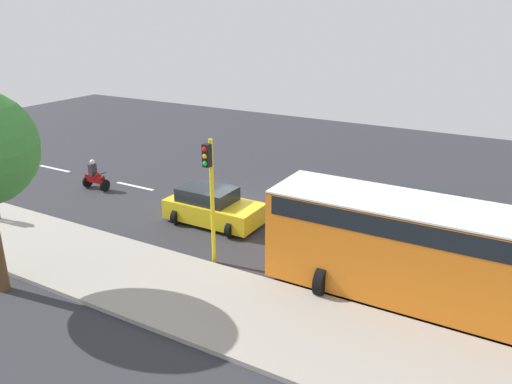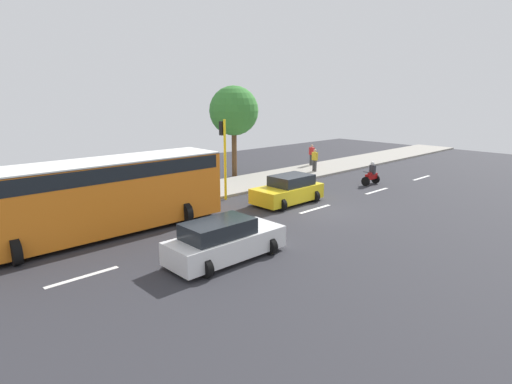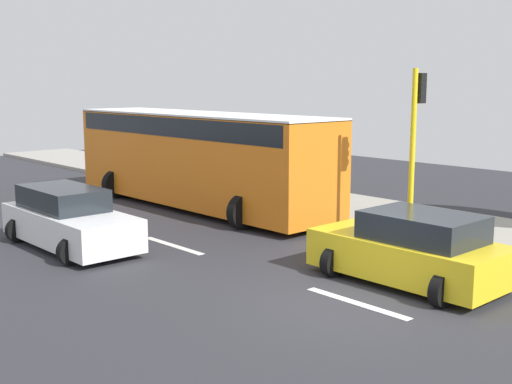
% 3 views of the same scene
% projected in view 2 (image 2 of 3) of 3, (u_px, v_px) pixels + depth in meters
% --- Properties ---
extents(ground_plane, '(40.00, 60.00, 0.10)m').
position_uv_depth(ground_plane, '(315.00, 210.00, 21.58)').
color(ground_plane, '#2D2D33').
extents(sidewalk, '(4.00, 60.00, 0.15)m').
position_uv_depth(sidewalk, '(229.00, 186.00, 26.52)').
color(sidewalk, '#9E998E').
rests_on(sidewalk, ground).
extents(lane_stripe_far_north, '(0.20, 2.40, 0.01)m').
position_uv_depth(lane_stripe_far_north, '(422.00, 178.00, 29.57)').
color(lane_stripe_far_north, white).
rests_on(lane_stripe_far_north, ground).
extents(lane_stripe_north, '(0.20, 2.40, 0.01)m').
position_uv_depth(lane_stripe_north, '(377.00, 191.00, 25.57)').
color(lane_stripe_north, white).
rests_on(lane_stripe_north, ground).
extents(lane_stripe_mid, '(0.20, 2.40, 0.01)m').
position_uv_depth(lane_stripe_mid, '(315.00, 209.00, 21.57)').
color(lane_stripe_mid, white).
rests_on(lane_stripe_mid, ground).
extents(lane_stripe_south, '(0.20, 2.40, 0.01)m').
position_uv_depth(lane_stripe_south, '(225.00, 235.00, 17.57)').
color(lane_stripe_south, white).
rests_on(lane_stripe_south, ground).
extents(lane_stripe_far_south, '(0.20, 2.40, 0.01)m').
position_uv_depth(lane_stripe_far_south, '(83.00, 277.00, 13.57)').
color(lane_stripe_far_south, white).
rests_on(lane_stripe_far_south, ground).
extents(car_yellow_cab, '(2.30, 4.04, 1.52)m').
position_uv_depth(car_yellow_cab, '(288.00, 190.00, 22.67)').
color(car_yellow_cab, yellow).
rests_on(car_yellow_cab, ground).
extents(car_white, '(2.12, 4.48, 1.52)m').
position_uv_depth(car_white, '(225.00, 241.00, 14.86)').
color(car_white, white).
rests_on(car_white, ground).
extents(city_bus, '(3.20, 11.00, 3.16)m').
position_uv_depth(city_bus, '(97.00, 192.00, 17.26)').
color(city_bus, orange).
rests_on(city_bus, ground).
extents(motorcycle, '(0.60, 1.30, 1.53)m').
position_uv_depth(motorcycle, '(371.00, 175.00, 27.25)').
color(motorcycle, black).
rests_on(motorcycle, ground).
extents(pedestrian_near_signal, '(0.40, 0.24, 1.69)m').
position_uv_depth(pedestrian_near_signal, '(312.00, 154.00, 33.85)').
color(pedestrian_near_signal, '#3F3F3F').
rests_on(pedestrian_near_signal, sidewalk).
extents(pedestrian_by_tree, '(0.40, 0.24, 1.69)m').
position_uv_depth(pedestrian_by_tree, '(315.00, 159.00, 31.07)').
color(pedestrian_by_tree, '#3F3F3F').
rests_on(pedestrian_by_tree, sidewalk).
extents(traffic_light_corner, '(0.49, 0.24, 4.50)m').
position_uv_depth(traffic_light_corner, '(224.00, 148.00, 22.93)').
color(traffic_light_corner, yellow).
rests_on(traffic_light_corner, ground).
extents(street_tree_south, '(3.46, 3.46, 6.42)m').
position_uv_depth(street_tree_south, '(234.00, 111.00, 29.12)').
color(street_tree_south, brown).
rests_on(street_tree_south, ground).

